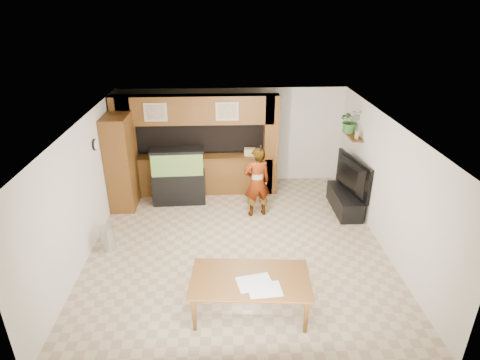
{
  "coord_description": "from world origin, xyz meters",
  "views": [
    {
      "loc": [
        -0.27,
        -7.12,
        4.75
      ],
      "look_at": [
        0.08,
        0.6,
        1.2
      ],
      "focal_mm": 30.0,
      "sensor_mm": 36.0,
      "label": 1
    }
  ],
  "objects_px": {
    "pantry_cabinet": "(121,163)",
    "person": "(257,182)",
    "television": "(347,176)",
    "aquarium": "(178,177)",
    "dining_table": "(250,297)"
  },
  "relations": [
    {
      "from": "pantry_cabinet",
      "to": "person",
      "type": "distance_m",
      "value": 3.28
    },
    {
      "from": "aquarium",
      "to": "television",
      "type": "bearing_deg",
      "value": -10.49
    },
    {
      "from": "pantry_cabinet",
      "to": "person",
      "type": "bearing_deg",
      "value": -11.02
    },
    {
      "from": "pantry_cabinet",
      "to": "dining_table",
      "type": "relative_size",
      "value": 1.2
    },
    {
      "from": "pantry_cabinet",
      "to": "television",
      "type": "height_order",
      "value": "pantry_cabinet"
    },
    {
      "from": "person",
      "to": "dining_table",
      "type": "relative_size",
      "value": 0.89
    },
    {
      "from": "pantry_cabinet",
      "to": "dining_table",
      "type": "distance_m",
      "value": 4.88
    },
    {
      "from": "television",
      "to": "aquarium",
      "type": "bearing_deg",
      "value": 70.01
    },
    {
      "from": "person",
      "to": "television",
      "type": "bearing_deg",
      "value": 170.78
    },
    {
      "from": "aquarium",
      "to": "person",
      "type": "relative_size",
      "value": 0.84
    },
    {
      "from": "television",
      "to": "person",
      "type": "relative_size",
      "value": 0.88
    },
    {
      "from": "aquarium",
      "to": "television",
      "type": "distance_m",
      "value": 4.07
    },
    {
      "from": "pantry_cabinet",
      "to": "aquarium",
      "type": "xyz_separation_m",
      "value": [
        1.32,
        0.1,
        -0.44
      ]
    },
    {
      "from": "pantry_cabinet",
      "to": "dining_table",
      "type": "height_order",
      "value": "pantry_cabinet"
    },
    {
      "from": "pantry_cabinet",
      "to": "television",
      "type": "bearing_deg",
      "value": -5.25
    }
  ]
}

